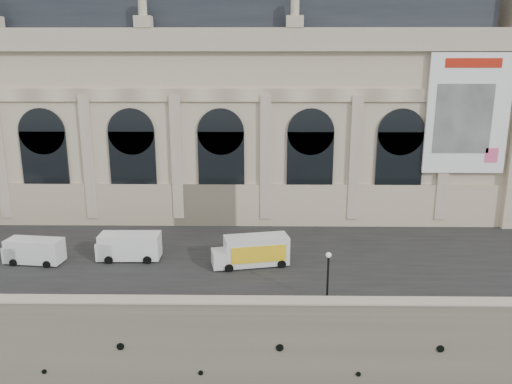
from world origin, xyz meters
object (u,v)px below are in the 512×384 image
at_px(van_c, 126,247).
at_px(lamp_right, 328,279).
at_px(van_b, 32,251).
at_px(box_truck, 252,251).

relative_size(van_c, lamp_right, 1.38).
bearing_deg(van_b, van_c, 6.34).
bearing_deg(van_c, box_truck, -6.25).
relative_size(box_truck, lamp_right, 1.71).
bearing_deg(van_b, box_truck, -0.98).
distance_m(box_truck, lamp_right, 9.75).
distance_m(van_c, lamp_right, 20.19).
bearing_deg(box_truck, van_c, 173.75).
bearing_deg(box_truck, lamp_right, -51.78).
height_order(van_b, lamp_right, lamp_right).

